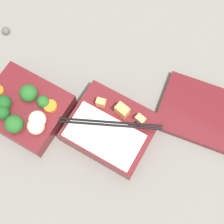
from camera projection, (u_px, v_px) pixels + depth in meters
ground_plane at (68, 121)px, 0.72m from camera, size 3.00×3.00×0.00m
bento_tray_vegetable at (23, 109)px, 0.70m from camera, size 0.18×0.16×0.08m
bento_tray_rice at (110, 129)px, 0.69m from camera, size 0.20×0.15×0.07m
bento_lid at (198, 112)px, 0.72m from camera, size 0.20×0.17×0.02m
pebble_0 at (6, 31)px, 0.81m from camera, size 0.02×0.02×0.02m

